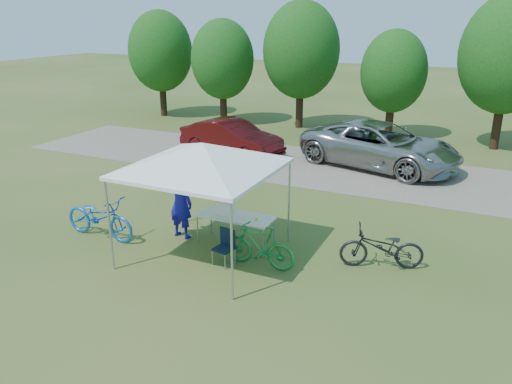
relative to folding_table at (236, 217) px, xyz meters
The scene contains 14 objects.
ground 1.14m from the folding_table, 116.50° to the right, with size 100.00×100.00×0.00m, color #2D5119.
gravel_strip 7.26m from the folding_table, 93.11° to the left, with size 24.00×5.00×0.02m, color gray.
canopy 2.11m from the folding_table, 116.50° to the right, with size 4.53×4.53×3.00m.
treeline 13.57m from the folding_table, 92.97° to the left, with size 24.89×4.28×6.30m.
folding_table is the anchor object (origin of this frame).
folding_chair 1.00m from the folding_table, 76.51° to the right, with size 0.48×0.50×0.81m.
cooler 0.35m from the folding_table, behind, with size 0.43×0.29×0.31m.
ice_cream_cup 0.60m from the folding_table, ahead, with size 0.07×0.07×0.06m, color yellow.
cyclist 1.50m from the folding_table, behind, with size 0.69×0.45×1.88m, color #18139C.
bike_blue 3.49m from the folding_table, 162.18° to the right, with size 0.73×2.10×1.10m, color blue.
bike_green 1.29m from the folding_table, 37.74° to the right, with size 0.48×1.69×1.02m, color #1B7C39.
bike_dark 3.52m from the folding_table, ahead, with size 0.65×1.85×0.97m, color black.
minivan 8.41m from the folding_table, 77.94° to the left, with size 2.70×5.86×1.63m, color #A0A09C.
sedan 8.32m from the folding_table, 118.51° to the left, with size 1.50×4.31×1.42m, color #4C0C0E.
Camera 1 is at (5.61, -9.15, 5.38)m, focal length 35.00 mm.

